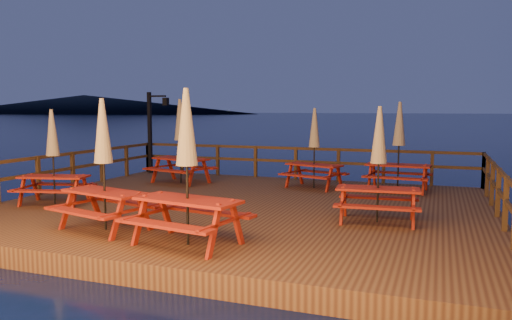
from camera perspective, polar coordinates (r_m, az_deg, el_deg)
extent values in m
plane|color=#050F32|center=(12.67, -1.49, -6.90)|extent=(500.00, 500.00, 0.00)
cube|color=#452616|center=(12.62, -1.50, -6.01)|extent=(12.00, 10.00, 0.40)
cylinder|color=#3D2813|center=(19.28, -11.94, -3.47)|extent=(0.24, 0.24, 1.40)
cylinder|color=#3D2813|center=(8.83, -13.04, -14.90)|extent=(0.24, 0.24, 1.40)
cylinder|color=#3D2813|center=(17.00, 4.30, -4.62)|extent=(0.24, 0.24, 1.40)
cylinder|color=#3D2813|center=(16.39, 23.55, -5.50)|extent=(0.24, 0.24, 1.40)
cube|color=#3D2813|center=(17.00, 4.58, 1.33)|extent=(11.70, 0.06, 0.09)
cube|color=#3D2813|center=(17.04, 4.57, -0.16)|extent=(11.70, 0.06, 0.09)
cube|color=#3D2813|center=(18.86, -9.25, 0.21)|extent=(0.10, 0.10, 1.10)
cube|color=#3D2813|center=(17.05, 4.56, -0.34)|extent=(0.10, 0.10, 1.10)
cube|color=#3D2813|center=(16.42, 20.48, -0.95)|extent=(0.10, 0.10, 1.10)
cube|color=#3D2813|center=(15.57, -21.93, 0.49)|extent=(0.06, 9.70, 0.09)
cube|color=#3D2813|center=(15.61, -21.86, -1.14)|extent=(0.06, 9.70, 0.09)
cube|color=#3D2813|center=(15.62, -21.86, -1.34)|extent=(0.10, 0.10, 1.10)
cube|color=#3D2813|center=(18.65, -13.85, 0.05)|extent=(0.10, 0.10, 1.10)
cube|color=#3D2813|center=(11.61, 26.38, -1.44)|extent=(0.06, 9.70, 0.09)
cube|color=#3D2813|center=(11.67, 26.28, -3.61)|extent=(0.06, 9.70, 0.09)
cube|color=#3D2813|center=(11.68, 26.27, -3.87)|extent=(0.10, 0.10, 1.10)
cube|color=#3D2813|center=(15.51, 24.81, -1.51)|extent=(0.10, 0.10, 1.10)
cube|color=black|center=(18.98, -12.04, 3.07)|extent=(0.12, 0.12, 3.00)
cube|color=black|center=(18.77, -11.22, 7.18)|extent=(0.70, 0.06, 0.06)
cube|color=black|center=(18.59, -10.28, 6.59)|extent=(0.18, 0.18, 0.28)
sphere|color=#FFCC66|center=(18.59, -10.28, 6.59)|extent=(0.14, 0.14, 0.14)
ellipsoid|color=black|center=(260.16, -19.04, 6.04)|extent=(180.00, 84.00, 9.00)
cube|color=maroon|center=(10.86, 13.76, -3.24)|extent=(1.77, 0.81, 0.05)
cube|color=maroon|center=(11.47, 13.82, -4.20)|extent=(1.74, 0.41, 0.05)
cube|color=maroon|center=(10.35, 13.61, -5.30)|extent=(1.74, 0.41, 0.05)
cube|color=maroon|center=(11.28, 10.12, -4.67)|extent=(0.06, 0.10, 0.72)
cube|color=maroon|center=(10.66, 9.79, -5.28)|extent=(0.06, 0.10, 0.72)
cube|color=maroon|center=(11.23, 17.44, -4.89)|extent=(0.06, 0.10, 0.72)
cube|color=maroon|center=(10.62, 17.54, -5.52)|extent=(0.06, 0.10, 0.72)
cylinder|color=black|center=(10.80, 13.82, -0.74)|extent=(0.04, 0.04, 2.39)
cone|color=tan|center=(10.74, 13.91, 2.81)|extent=(0.34, 0.34, 1.19)
sphere|color=black|center=(10.72, 13.99, 5.76)|extent=(0.07, 0.07, 0.07)
cube|color=maroon|center=(8.90, -7.84, -4.55)|extent=(2.03, 1.07, 0.05)
cube|color=maroon|center=(9.47, -5.40, -5.87)|extent=(1.96, 0.62, 0.05)
cube|color=maroon|center=(8.48, -10.50, -7.35)|extent=(1.96, 0.62, 0.05)
cube|color=maroon|center=(9.75, -10.28, -6.08)|extent=(0.08, 0.12, 0.81)
cube|color=maroon|center=(9.24, -13.14, -6.82)|extent=(0.08, 0.12, 0.81)
cube|color=maroon|center=(8.82, -2.20, -7.28)|extent=(0.08, 0.12, 0.81)
cube|color=maroon|center=(8.24, -4.86, -8.24)|extent=(0.08, 0.12, 0.81)
cylinder|color=black|center=(8.82, -7.89, -1.12)|extent=(0.05, 0.05, 2.69)
cone|color=tan|center=(8.76, -7.96, 3.76)|extent=(0.39, 0.39, 1.34)
sphere|color=black|center=(8.76, -8.02, 7.84)|extent=(0.08, 0.08, 0.08)
cube|color=maroon|center=(10.36, -16.92, -3.53)|extent=(1.94, 1.13, 0.05)
cube|color=maroon|center=(10.79, -14.34, -4.71)|extent=(1.84, 0.72, 0.05)
cube|color=maroon|center=(10.05, -19.58, -5.66)|extent=(1.84, 0.72, 0.05)
cube|color=maroon|center=(11.22, -17.96, -4.81)|extent=(0.08, 0.11, 0.76)
cube|color=maroon|center=(10.83, -20.77, -5.29)|extent=(0.08, 0.11, 0.76)
cube|color=maroon|center=(10.07, -12.64, -5.88)|extent=(0.08, 0.11, 0.76)
cube|color=maroon|center=(9.64, -15.57, -6.48)|extent=(0.08, 0.11, 0.76)
cylinder|color=black|center=(10.29, -17.00, -0.74)|extent=(0.04, 0.04, 2.53)
cone|color=tan|center=(10.23, -17.12, 3.21)|extent=(0.36, 0.36, 1.27)
sphere|color=black|center=(10.22, -17.23, 6.50)|extent=(0.07, 0.07, 0.07)
cube|color=maroon|center=(15.20, 6.65, -0.55)|extent=(1.81, 1.14, 0.05)
cube|color=maroon|center=(15.72, 7.70, -1.38)|extent=(1.69, 0.76, 0.05)
cube|color=maroon|center=(14.76, 5.50, -1.83)|extent=(1.69, 0.76, 0.05)
cube|color=maroon|center=(15.88, 5.04, -1.53)|extent=(0.08, 0.11, 0.70)
cube|color=maroon|center=(15.37, 3.79, -1.78)|extent=(0.08, 0.11, 0.70)
cube|color=maroon|center=(15.17, 9.52, -1.95)|extent=(0.08, 0.11, 0.70)
cube|color=maroon|center=(14.63, 8.36, -2.22)|extent=(0.08, 0.11, 0.70)
cylinder|color=black|center=(15.16, 6.67, 1.21)|extent=(0.04, 0.04, 2.35)
cone|color=tan|center=(15.12, 6.70, 3.70)|extent=(0.34, 0.34, 1.17)
sphere|color=black|center=(15.11, 6.73, 5.76)|extent=(0.07, 0.07, 0.07)
cube|color=maroon|center=(15.13, 15.95, -0.57)|extent=(1.86, 0.84, 0.05)
cube|color=maroon|center=(15.76, 16.25, -1.43)|extent=(1.83, 0.41, 0.05)
cube|color=maroon|center=(14.58, 15.55, -2.00)|extent=(1.83, 0.41, 0.05)
cube|color=maroon|center=(15.63, 13.35, -1.70)|extent=(0.07, 0.11, 0.76)
cube|color=maroon|center=(14.99, 12.85, -2.01)|extent=(0.07, 0.11, 0.76)
cube|color=maroon|center=(15.42, 18.87, -1.96)|extent=(0.07, 0.11, 0.76)
cube|color=maroon|center=(14.76, 18.61, -2.30)|extent=(0.07, 0.11, 0.76)
cylinder|color=black|center=(15.09, 16.00, 1.33)|extent=(0.04, 0.04, 2.52)
cone|color=tan|center=(15.05, 16.08, 4.01)|extent=(0.36, 0.36, 1.26)
sphere|color=black|center=(15.04, 16.14, 6.24)|extent=(0.07, 0.07, 0.07)
cube|color=maroon|center=(16.26, -8.61, 0.14)|extent=(2.01, 1.19, 0.05)
cube|color=maroon|center=(16.75, -7.10, -0.75)|extent=(1.90, 0.77, 0.05)
cube|color=maroon|center=(15.85, -10.17, -1.18)|extent=(1.90, 0.77, 0.05)
cube|color=maroon|center=(17.09, -9.69, -0.92)|extent=(0.09, 0.12, 0.79)
cube|color=maroon|center=(16.61, -11.38, -1.15)|extent=(0.09, 0.12, 0.79)
cube|color=maroon|center=(16.03, -5.70, -1.32)|extent=(0.09, 0.12, 0.79)
cube|color=maroon|center=(15.51, -7.37, -1.58)|extent=(0.09, 0.12, 0.79)
cylinder|color=black|center=(16.21, -8.64, 1.99)|extent=(0.05, 0.05, 2.62)
cone|color=tan|center=(16.18, -8.68, 4.58)|extent=(0.38, 0.38, 1.31)
sphere|color=black|center=(16.17, -8.71, 6.74)|extent=(0.07, 0.07, 0.07)
cube|color=maroon|center=(13.58, -22.09, -1.77)|extent=(1.78, 1.04, 0.05)
cube|color=maroon|center=(14.10, -20.98, -2.60)|extent=(1.68, 0.66, 0.05)
cube|color=maroon|center=(13.14, -23.18, -3.29)|extent=(1.68, 0.66, 0.05)
cube|color=maroon|center=(14.23, -23.93, -2.93)|extent=(0.08, 0.10, 0.69)
cube|color=maroon|center=(13.71, -25.20, -3.30)|extent=(0.08, 0.10, 0.69)
cube|color=maroon|center=(13.59, -18.84, -3.13)|extent=(0.08, 0.10, 0.69)
cube|color=maroon|center=(13.04, -19.97, -3.54)|extent=(0.08, 0.10, 0.69)
cylinder|color=black|center=(13.53, -22.17, 0.17)|extent=(0.04, 0.04, 2.32)
cone|color=tan|center=(13.48, -22.28, 2.91)|extent=(0.33, 0.33, 1.16)
sphere|color=black|center=(13.47, -22.37, 5.19)|extent=(0.06, 0.06, 0.06)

